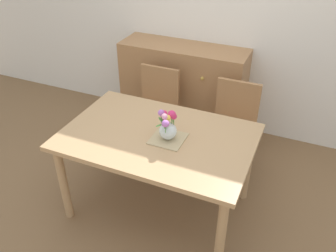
# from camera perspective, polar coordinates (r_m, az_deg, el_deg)

# --- Properties ---
(ground_plane) EXTENTS (12.00, 12.00, 0.00)m
(ground_plane) POSITION_cam_1_polar(r_m,az_deg,el_deg) (3.28, -1.44, -12.63)
(ground_plane) COLOR brown
(back_wall) EXTENTS (7.00, 0.10, 2.80)m
(back_wall) POSITION_cam_1_polar(r_m,az_deg,el_deg) (3.91, 8.62, 18.73)
(back_wall) COLOR silver
(back_wall) RESTS_ON ground_plane
(dining_table) EXTENTS (1.50, 0.99, 0.77)m
(dining_table) POSITION_cam_1_polar(r_m,az_deg,el_deg) (2.84, -1.63, -3.04)
(dining_table) COLOR tan
(dining_table) RESTS_ON ground_plane
(chair_left) EXTENTS (0.42, 0.42, 0.90)m
(chair_left) POSITION_cam_1_polar(r_m,az_deg,el_deg) (3.70, -1.95, 3.48)
(chair_left) COLOR #9E7047
(chair_left) RESTS_ON ground_plane
(chair_right) EXTENTS (0.42, 0.42, 0.90)m
(chair_right) POSITION_cam_1_polar(r_m,az_deg,el_deg) (3.48, 10.42, 0.75)
(chair_right) COLOR #9E7047
(chair_right) RESTS_ON ground_plane
(dresser) EXTENTS (1.40, 0.47, 1.00)m
(dresser) POSITION_cam_1_polar(r_m,az_deg,el_deg) (4.08, 2.37, 6.12)
(dresser) COLOR #9E7047
(dresser) RESTS_ON ground_plane
(placemat) EXTENTS (0.25, 0.25, 0.01)m
(placemat) POSITION_cam_1_polar(r_m,az_deg,el_deg) (2.73, 0.00, -2.04)
(placemat) COLOR tan
(placemat) RESTS_ON dining_table
(flower_vase) EXTENTS (0.17, 0.22, 0.24)m
(flower_vase) POSITION_cam_1_polar(r_m,az_deg,el_deg) (2.67, -0.01, 0.02)
(flower_vase) COLOR silver
(flower_vase) RESTS_ON placemat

